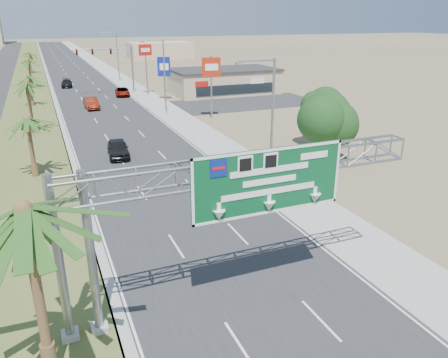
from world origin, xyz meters
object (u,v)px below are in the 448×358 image
object	(u,v)px
palm_near	(23,211)
pole_sign_red_near	(211,70)
car_far	(67,83)
car_right_lane	(122,92)
sign_gantry	(233,182)
car_left_lane	(118,149)
pole_sign_blue	(164,68)
pole_sign_red_far	(145,54)
store_building	(224,82)
car_mid_lane	(91,103)
signal_mast	(121,66)

from	to	relation	value
palm_near	pole_sign_red_near	distance (m)	45.06
car_far	car_right_lane	bearing A→B (deg)	-55.81
sign_gantry	car_left_lane	distance (m)	25.78
pole_sign_blue	pole_sign_red_far	bearing A→B (deg)	102.64
car_right_lane	car_left_lane	bearing A→B (deg)	-93.94
store_building	palm_near	bearing A→B (deg)	-118.28
palm_near	car_mid_lane	bearing A→B (deg)	81.67
palm_near	pole_sign_blue	world-z (taller)	palm_near
sign_gantry	car_right_lane	bearing A→B (deg)	84.44
pole_sign_red_far	pole_sign_blue	bearing A→B (deg)	-77.36
store_building	car_right_lane	bearing A→B (deg)	167.10
pole_sign_red_near	store_building	bearing A→B (deg)	62.79
palm_near	car_right_lane	world-z (taller)	palm_near
car_right_lane	pole_sign_red_near	world-z (taller)	pole_sign_red_near
palm_near	signal_mast	world-z (taller)	palm_near
sign_gantry	pole_sign_red_near	size ratio (longest dim) A/B	2.07
pole_sign_blue	sign_gantry	bearing A→B (deg)	-102.19
car_left_lane	car_right_lane	xyz separation A→B (m)	(6.79, 34.79, -0.13)
sign_gantry	pole_sign_red_near	xyz separation A→B (m)	(13.55, 37.57, 0.24)
car_far	pole_sign_blue	size ratio (longest dim) A/B	0.70
car_mid_lane	pole_sign_red_far	xyz separation A→B (m)	(10.50, 8.65, 6.02)
car_left_lane	car_far	distance (m)	49.11
car_mid_lane	palm_near	bearing A→B (deg)	-100.92
sign_gantry	pole_sign_red_near	distance (m)	39.93
sign_gantry	pole_sign_red_near	world-z (taller)	pole_sign_red_near
signal_mast	pole_sign_blue	bearing A→B (deg)	-59.86
signal_mast	car_left_lane	world-z (taller)	signal_mast
pole_sign_red_near	pole_sign_red_far	bearing A→B (deg)	99.12
pole_sign_red_far	sign_gantry	bearing A→B (deg)	-99.63
car_right_lane	car_far	distance (m)	16.41
sign_gantry	signal_mast	size ratio (longest dim) A/B	1.63
signal_mast	car_left_lane	distance (m)	37.73
store_building	car_left_lane	bearing A→B (deg)	-127.88
palm_near	car_mid_lane	distance (m)	53.47
store_building	car_far	size ratio (longest dim) A/B	3.65
palm_near	store_building	xyz separation A→B (m)	(31.20, 58.00, -4.93)
car_mid_lane	pole_sign_red_far	size ratio (longest dim) A/B	0.58
car_mid_lane	sign_gantry	bearing A→B (deg)	-92.09
pole_sign_blue	pole_sign_red_near	bearing A→B (deg)	-82.32
store_building	pole_sign_red_near	world-z (taller)	pole_sign_red_near
sign_gantry	pole_sign_blue	xyz separation A→B (m)	(11.46, 53.05, -0.94)
store_building	sign_gantry	bearing A→B (deg)	-112.36
sign_gantry	pole_sign_blue	size ratio (longest dim) A/B	2.37
pole_sign_blue	pole_sign_red_far	xyz separation A→B (m)	(-1.40, 6.23, 1.72)
store_building	signal_mast	bearing A→B (deg)	160.46
signal_mast	store_building	xyz separation A→B (m)	(16.83, -5.97, -2.85)
car_far	pole_sign_red_near	xyz separation A→B (m)	(15.76, -36.75, 5.58)
car_left_lane	car_right_lane	size ratio (longest dim) A/B	0.97
store_building	pole_sign_blue	bearing A→B (deg)	-165.38
pole_sign_red_near	pole_sign_red_far	xyz separation A→B (m)	(-3.48, 21.72, 0.54)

